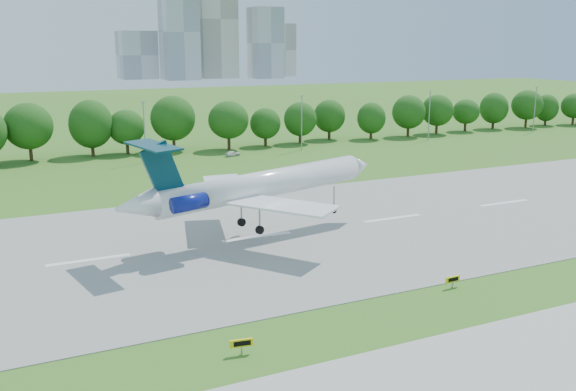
% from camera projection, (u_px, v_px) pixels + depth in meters
% --- Properties ---
extents(ground, '(600.00, 600.00, 0.00)m').
position_uv_depth(ground, '(534.00, 278.00, 65.13)').
color(ground, '#38681B').
rests_on(ground, ground).
extents(runway, '(400.00, 45.00, 0.08)m').
position_uv_depth(runway, '(392.00, 219.00, 87.05)').
color(runway, gray).
rests_on(runway, ground).
extents(tree_line, '(288.40, 8.40, 10.40)m').
position_uv_depth(tree_line, '(222.00, 121.00, 144.41)').
color(tree_line, '#382314').
rests_on(tree_line, ground).
extents(light_poles, '(175.90, 0.25, 12.19)m').
position_uv_depth(light_poles, '(227.00, 126.00, 134.55)').
color(light_poles, gray).
rests_on(light_poles, ground).
extents(skyline, '(127.00, 52.00, 80.00)m').
position_uv_depth(skyline, '(210.00, 33.00, 443.00)').
color(skyline, '#B2B2B7').
rests_on(skyline, ground).
extents(airliner, '(35.64, 25.66, 11.94)m').
position_uv_depth(airliner, '(251.00, 186.00, 76.47)').
color(airliner, white).
rests_on(airliner, ground).
extents(taxi_sign_left, '(1.79, 0.47, 1.25)m').
position_uv_depth(taxi_sign_left, '(241.00, 343.00, 48.81)').
color(taxi_sign_left, gray).
rests_on(taxi_sign_left, ground).
extents(taxi_sign_centre, '(1.64, 0.28, 1.15)m').
position_uv_depth(taxi_sign_centre, '(453.00, 279.00, 62.28)').
color(taxi_sign_centre, gray).
rests_on(taxi_sign_centre, ground).
extents(service_vehicle_b, '(3.64, 2.31, 1.15)m').
position_uv_depth(service_vehicle_b, '(233.00, 153.00, 135.85)').
color(service_vehicle_b, silver).
rests_on(service_vehicle_b, ground).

